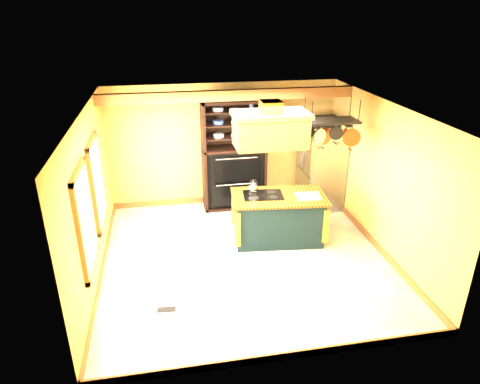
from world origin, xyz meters
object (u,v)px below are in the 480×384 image
object	(u,v)px
refrigerator	(321,166)
kitchen_island	(278,217)
pot_rack	(331,128)
hutch	(234,166)
range_hood	(270,128)

from	to	relation	value
refrigerator	kitchen_island	bearing A→B (deg)	-134.20
pot_rack	hutch	distance (m)	2.58
pot_rack	refrigerator	size ratio (longest dim) A/B	0.55
range_hood	hutch	xyz separation A→B (m)	(-0.37, 1.70, -1.31)
kitchen_island	refrigerator	size ratio (longest dim) A/B	0.96
kitchen_island	pot_rack	bearing A→B (deg)	5.80
kitchen_island	hutch	size ratio (longest dim) A/B	0.77
refrigerator	hutch	distance (m)	1.92
range_hood	hutch	size ratio (longest dim) A/B	0.55
kitchen_island	refrigerator	bearing A→B (deg)	51.67
pot_rack	refrigerator	distance (m)	1.89
kitchen_island	pot_rack	world-z (taller)	pot_rack
hutch	pot_rack	bearing A→B (deg)	-48.99
range_hood	kitchen_island	bearing A→B (deg)	0.29
pot_rack	hutch	world-z (taller)	pot_rack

